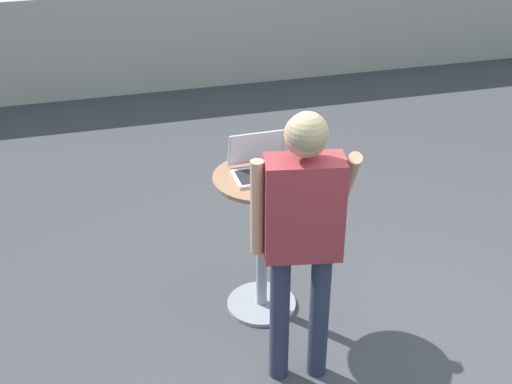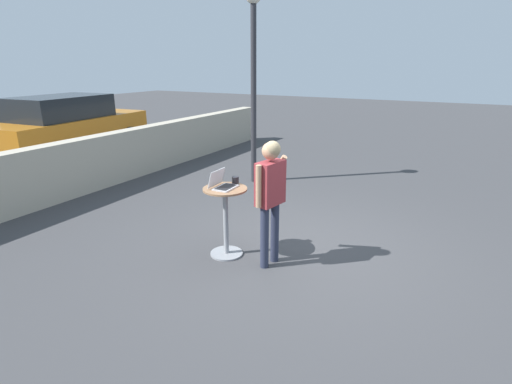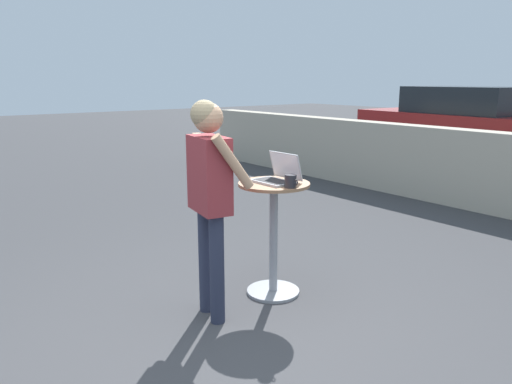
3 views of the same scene
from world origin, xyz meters
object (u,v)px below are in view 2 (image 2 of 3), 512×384
cafe_table (226,216)px  laptop (222,184)px  parked_car_further_down (68,126)px  coffee_mug (236,180)px  standing_person (270,189)px  street_lamp (254,60)px

cafe_table → laptop: (-0.00, 0.04, 0.44)m
parked_car_further_down → coffee_mug: bearing=-111.7°
laptop → standing_person: size_ratio=0.21×
laptop → coffee_mug: (0.23, -0.06, -0.00)m
standing_person → parked_car_further_down: 8.50m
cafe_table → laptop: bearing=91.8°
standing_person → laptop: bearing=93.3°
laptop → standing_person: (0.04, -0.69, 0.03)m
cafe_table → standing_person: (0.04, -0.65, 0.47)m
cafe_table → parked_car_further_down: (3.13, 7.27, 0.28)m
cafe_table → street_lamp: street_lamp is taller
coffee_mug → street_lamp: 3.76m
standing_person → cafe_table: bearing=93.4°
street_lamp → parked_car_further_down: bearing=91.9°
parked_car_further_down → laptop: bearing=-113.4°
coffee_mug → parked_car_further_down: (2.90, 7.29, -0.17)m
laptop → cafe_table: bearing=-88.2°
cafe_table → parked_car_further_down: 7.92m
street_lamp → coffee_mug: bearing=-155.2°
cafe_table → laptop: 0.44m
cafe_table → coffee_mug: size_ratio=7.34×
cafe_table → coffee_mug: coffee_mug is taller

